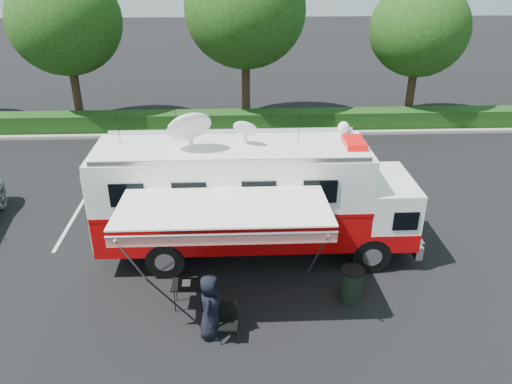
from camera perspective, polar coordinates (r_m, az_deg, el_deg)
The scene contains 9 objects.
ground_plane at distance 16.06m, azimuth 0.08°, elevation -6.89°, with size 120.00×120.00×0.00m, color black.
back_border at distance 26.67m, azimuth 1.37°, elevation 18.08°, with size 60.00×6.14×8.87m.
stall_lines at distance 18.63m, azimuth -1.87°, elevation -1.87°, with size 24.12×5.50×0.01m.
command_truck at distance 15.07m, azimuth -0.23°, elevation -0.61°, with size 9.58×2.63×4.60m.
awning at distance 12.18m, azimuth -3.77°, elevation -2.31°, with size 5.23×2.70×3.16m.
person at distance 13.10m, azimuth -5.08°, elevation -15.92°, with size 0.87×0.56×1.77m, color black.
folding_table at distance 13.61m, azimuth -7.77°, elevation -10.53°, with size 0.88×0.64×0.73m.
folding_chair at distance 12.66m, azimuth -3.20°, elevation -14.17°, with size 0.50×0.52×0.97m.
trash_bin at distance 14.10m, azimuth 10.86°, elevation -10.33°, with size 0.64×0.64×0.96m.
Camera 1 is at (-0.60, -13.44, 8.77)m, focal length 35.00 mm.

